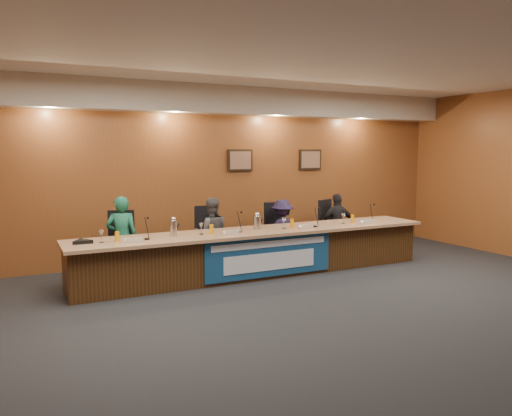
# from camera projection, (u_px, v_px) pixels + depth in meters

# --- Properties ---
(floor) EXTENTS (10.00, 10.00, 0.00)m
(floor) POSITION_uv_depth(u_px,v_px,m) (346.00, 317.00, 6.12)
(floor) COLOR black
(floor) RESTS_ON ground
(ceiling) EXTENTS (10.00, 8.00, 0.04)m
(ceiling) POSITION_uv_depth(u_px,v_px,m) (352.00, 49.00, 5.76)
(ceiling) COLOR silver
(ceiling) RESTS_ON wall_back
(wall_back) EXTENTS (10.00, 0.04, 3.20)m
(wall_back) POSITION_uv_depth(u_px,v_px,m) (220.00, 174.00, 9.50)
(wall_back) COLOR brown
(wall_back) RESTS_ON floor
(soffit) EXTENTS (10.00, 0.50, 0.50)m
(soffit) POSITION_uv_depth(u_px,v_px,m) (225.00, 100.00, 9.12)
(soffit) COLOR beige
(soffit) RESTS_ON wall_back
(dais_body) EXTENTS (6.00, 0.80, 0.70)m
(dais_body) POSITION_uv_depth(u_px,v_px,m) (258.00, 253.00, 8.22)
(dais_body) COLOR #3B230F
(dais_body) RESTS_ON floor
(dais_top) EXTENTS (6.10, 0.95, 0.05)m
(dais_top) POSITION_uv_depth(u_px,v_px,m) (260.00, 231.00, 8.13)
(dais_top) COLOR #9C7150
(dais_top) RESTS_ON dais_body
(banner) EXTENTS (2.20, 0.02, 0.65)m
(banner) POSITION_uv_depth(u_px,v_px,m) (270.00, 256.00, 7.84)
(banner) COLOR navy
(banner) RESTS_ON dais_body
(banner_text_upper) EXTENTS (2.00, 0.01, 0.10)m
(banner_text_upper) POSITION_uv_depth(u_px,v_px,m) (271.00, 244.00, 7.81)
(banner_text_upper) COLOR silver
(banner_text_upper) RESTS_ON banner
(banner_text_lower) EXTENTS (1.60, 0.01, 0.28)m
(banner_text_lower) POSITION_uv_depth(u_px,v_px,m) (270.00, 261.00, 7.84)
(banner_text_lower) COLOR silver
(banner_text_lower) RESTS_ON banner
(wall_photo_left) EXTENTS (0.52, 0.04, 0.42)m
(wall_photo_left) POSITION_uv_depth(u_px,v_px,m) (240.00, 160.00, 9.62)
(wall_photo_left) COLOR black
(wall_photo_left) RESTS_ON wall_back
(wall_photo_right) EXTENTS (0.52, 0.04, 0.42)m
(wall_photo_right) POSITION_uv_depth(u_px,v_px,m) (310.00, 160.00, 10.33)
(wall_photo_right) COLOR black
(wall_photo_right) RESTS_ON wall_back
(panelist_a) EXTENTS (0.56, 0.44, 1.33)m
(panelist_a) POSITION_uv_depth(u_px,v_px,m) (122.00, 238.00, 7.83)
(panelist_a) COLOR #185A42
(panelist_a) RESTS_ON floor
(panelist_b) EXTENTS (0.70, 0.60, 1.24)m
(panelist_b) POSITION_uv_depth(u_px,v_px,m) (211.00, 234.00, 8.50)
(panelist_b) COLOR #48474B
(panelist_b) RESTS_ON floor
(panelist_c) EXTENTS (0.76, 0.46, 1.15)m
(panelist_c) POSITION_uv_depth(u_px,v_px,m) (282.00, 231.00, 9.13)
(panelist_c) COLOR #1B1533
(panelist_c) RESTS_ON floor
(panelist_d) EXTENTS (0.76, 0.44, 1.21)m
(panelist_d) POSITION_uv_depth(u_px,v_px,m) (337.00, 225.00, 9.67)
(panelist_d) COLOR black
(panelist_d) RESTS_ON floor
(office_chair_a) EXTENTS (0.59, 0.59, 0.08)m
(office_chair_a) POSITION_uv_depth(u_px,v_px,m) (121.00, 249.00, 7.94)
(office_chair_a) COLOR black
(office_chair_a) RESTS_ON floor
(office_chair_b) EXTENTS (0.56, 0.56, 0.08)m
(office_chair_b) POSITION_uv_depth(u_px,v_px,m) (209.00, 241.00, 8.61)
(office_chair_b) COLOR black
(office_chair_b) RESTS_ON floor
(office_chair_c) EXTENTS (0.51, 0.51, 0.08)m
(office_chair_c) POSITION_uv_depth(u_px,v_px,m) (279.00, 235.00, 9.23)
(office_chair_c) COLOR black
(office_chair_c) RESTS_ON floor
(office_chair_d) EXTENTS (0.64, 0.64, 0.08)m
(office_chair_d) POSITION_uv_depth(u_px,v_px,m) (334.00, 230.00, 9.77)
(office_chair_d) COLOR black
(office_chair_d) RESTS_ON floor
(nameplate_a) EXTENTS (0.24, 0.08, 0.10)m
(nameplate_a) POSITION_uv_depth(u_px,v_px,m) (134.00, 240.00, 6.98)
(nameplate_a) COLOR white
(nameplate_a) RESTS_ON dais_top
(microphone_a) EXTENTS (0.07, 0.07, 0.02)m
(microphone_a) POSITION_uv_depth(u_px,v_px,m) (147.00, 239.00, 7.23)
(microphone_a) COLOR black
(microphone_a) RESTS_ON dais_top
(juice_glass_a) EXTENTS (0.06, 0.06, 0.15)m
(juice_glass_a) POSITION_uv_depth(u_px,v_px,m) (117.00, 237.00, 7.05)
(juice_glass_a) COLOR orange
(juice_glass_a) RESTS_ON dais_top
(water_glass_a) EXTENTS (0.08, 0.08, 0.18)m
(water_glass_a) POSITION_uv_depth(u_px,v_px,m) (101.00, 236.00, 6.97)
(water_glass_a) COLOR silver
(water_glass_a) RESTS_ON dais_top
(nameplate_b) EXTENTS (0.24, 0.08, 0.10)m
(nameplate_b) POSITION_uv_depth(u_px,v_px,m) (232.00, 232.00, 7.67)
(nameplate_b) COLOR white
(nameplate_b) RESTS_ON dais_top
(microphone_b) EXTENTS (0.07, 0.07, 0.02)m
(microphone_b) POSITION_uv_depth(u_px,v_px,m) (239.00, 232.00, 7.89)
(microphone_b) COLOR black
(microphone_b) RESTS_ON dais_top
(juice_glass_b) EXTENTS (0.06, 0.06, 0.15)m
(juice_glass_b) POSITION_uv_depth(u_px,v_px,m) (211.00, 229.00, 7.73)
(juice_glass_b) COLOR orange
(juice_glass_b) RESTS_ON dais_top
(water_glass_b) EXTENTS (0.08, 0.08, 0.18)m
(water_glass_b) POSITION_uv_depth(u_px,v_px,m) (201.00, 229.00, 7.66)
(water_glass_b) COLOR silver
(water_glass_b) RESTS_ON dais_top
(nameplate_c) EXTENTS (0.24, 0.08, 0.10)m
(nameplate_c) POSITION_uv_depth(u_px,v_px,m) (307.00, 226.00, 8.28)
(nameplate_c) COLOR white
(nameplate_c) RESTS_ON dais_top
(microphone_c) EXTENTS (0.07, 0.07, 0.02)m
(microphone_c) POSITION_uv_depth(u_px,v_px,m) (315.00, 226.00, 8.44)
(microphone_c) COLOR black
(microphone_c) RESTS_ON dais_top
(juice_glass_c) EXTENTS (0.06, 0.06, 0.15)m
(juice_glass_c) POSITION_uv_depth(u_px,v_px,m) (292.00, 223.00, 8.34)
(juice_glass_c) COLOR orange
(juice_glass_c) RESTS_ON dais_top
(water_glass_c) EXTENTS (0.08, 0.08, 0.18)m
(water_glass_c) POSITION_uv_depth(u_px,v_px,m) (284.00, 223.00, 8.24)
(water_glass_c) COLOR silver
(water_glass_c) RESTS_ON dais_top
(nameplate_d) EXTENTS (0.24, 0.08, 0.10)m
(nameplate_d) POSITION_uv_depth(u_px,v_px,m) (368.00, 221.00, 8.79)
(nameplate_d) COLOR white
(nameplate_d) RESTS_ON dais_top
(microphone_d) EXTENTS (0.07, 0.07, 0.02)m
(microphone_d) POSITION_uv_depth(u_px,v_px,m) (370.00, 221.00, 9.03)
(microphone_d) COLOR black
(microphone_d) RESTS_ON dais_top
(juice_glass_d) EXTENTS (0.06, 0.06, 0.15)m
(juice_glass_d) POSITION_uv_depth(u_px,v_px,m) (352.00, 219.00, 8.89)
(juice_glass_d) COLOR orange
(juice_glass_d) RESTS_ON dais_top
(water_glass_d) EXTENTS (0.08, 0.08, 0.18)m
(water_glass_d) POSITION_uv_depth(u_px,v_px,m) (343.00, 219.00, 8.80)
(water_glass_d) COLOR silver
(water_glass_d) RESTS_ON dais_top
(carafe_left) EXTENTS (0.11, 0.11, 0.24)m
(carafe_left) POSITION_uv_depth(u_px,v_px,m) (173.00, 228.00, 7.53)
(carafe_left) COLOR silver
(carafe_left) RESTS_ON dais_top
(carafe_mid) EXTENTS (0.12, 0.12, 0.22)m
(carafe_mid) POSITION_uv_depth(u_px,v_px,m) (257.00, 223.00, 8.19)
(carafe_mid) COLOR silver
(carafe_mid) RESTS_ON dais_top
(speakerphone) EXTENTS (0.32, 0.32, 0.05)m
(speakerphone) POSITION_uv_depth(u_px,v_px,m) (82.00, 242.00, 6.93)
(speakerphone) COLOR black
(speakerphone) RESTS_ON dais_top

